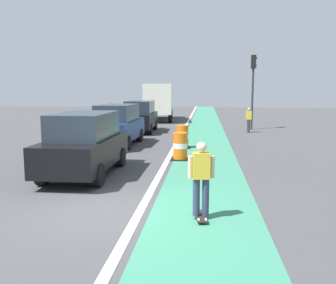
{
  "coord_description": "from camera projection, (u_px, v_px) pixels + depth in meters",
  "views": [
    {
      "loc": [
        2.37,
        -7.98,
        2.79
      ],
      "look_at": [
        1.18,
        3.69,
        1.1
      ],
      "focal_mm": 39.26,
      "sensor_mm": 36.0,
      "label": 1
    }
  ],
  "objects": [
    {
      "name": "skateboarder_on_lane",
      "position": [
        201.0,
        178.0,
        7.83
      ],
      "size": [
        0.57,
        0.82,
        1.69
      ],
      "color": "black",
      "rests_on": "ground"
    },
    {
      "name": "traffic_barrel_mid",
      "position": [
        182.0,
        137.0,
        17.52
      ],
      "size": [
        0.73,
        0.73,
        1.09
      ],
      "color": "orange",
      "rests_on": "ground"
    },
    {
      "name": "parked_suv_second",
      "position": [
        117.0,
        125.0,
        18.34
      ],
      "size": [
        2.02,
        4.65,
        2.04
      ],
      "color": "navy",
      "rests_on": "ground"
    },
    {
      "name": "parked_suv_nearest",
      "position": [
        85.0,
        144.0,
        11.94
      ],
      "size": [
        1.92,
        4.6,
        2.04
      ],
      "color": "black",
      "rests_on": "ground"
    },
    {
      "name": "traffic_light_corner",
      "position": [
        253.0,
        79.0,
        25.23
      ],
      "size": [
        0.41,
        0.32,
        5.1
      ],
      "color": "#2D2D2D",
      "rests_on": "ground"
    },
    {
      "name": "lane_divider_stripe",
      "position": [
        178.0,
        140.0,
        20.22
      ],
      "size": [
        0.2,
        80.0,
        0.01
      ],
      "primitive_type": "cube",
      "color": "silver",
      "rests_on": "ground"
    },
    {
      "name": "traffic_barrel_front",
      "position": [
        180.0,
        146.0,
        14.61
      ],
      "size": [
        0.73,
        0.73,
        1.09
      ],
      "color": "orange",
      "rests_on": "ground"
    },
    {
      "name": "delivery_truck_down_block",
      "position": [
        159.0,
        100.0,
        32.95
      ],
      "size": [
        2.87,
        7.75,
        3.23
      ],
      "color": "silver",
      "rests_on": "ground"
    },
    {
      "name": "bike_lane_strip",
      "position": [
        205.0,
        141.0,
        20.07
      ],
      "size": [
        2.5,
        80.0,
        0.01
      ],
      "primitive_type": "cube",
      "color": "#387F60",
      "rests_on": "ground"
    },
    {
      "name": "ground_plane",
      "position": [
        101.0,
        211.0,
        8.49
      ],
      "size": [
        100.0,
        100.0,
        0.0
      ],
      "primitive_type": "plane",
      "color": "#424244"
    },
    {
      "name": "parked_suv_third",
      "position": [
        140.0,
        116.0,
        24.13
      ],
      "size": [
        2.01,
        4.64,
        2.04
      ],
      "color": "black",
      "rests_on": "ground"
    },
    {
      "name": "pedestrian_crossing",
      "position": [
        249.0,
        119.0,
        23.67
      ],
      "size": [
        0.34,
        0.2,
        1.61
      ],
      "color": "#33333D",
      "rests_on": "ground"
    }
  ]
}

